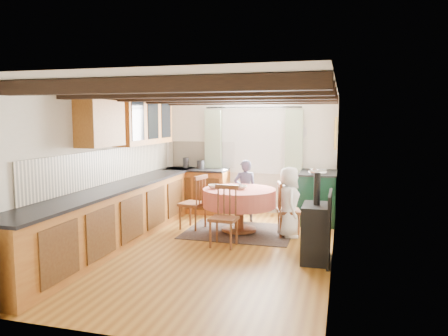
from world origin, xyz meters
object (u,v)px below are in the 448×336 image
(chair_right, at_px, (289,209))
(cup, at_px, (240,187))
(chair_left, at_px, (193,202))
(aga_range, at_px, (318,196))
(child_far, at_px, (245,191))
(dining_table, at_px, (239,211))
(chair_near, at_px, (224,216))
(cast_iron_stove, at_px, (316,217))
(child_right, at_px, (289,202))

(chair_right, distance_m, cup, 0.90)
(chair_left, xyz_separation_m, aga_range, (2.13, 1.14, -0.00))
(child_far, bearing_deg, dining_table, 77.82)
(dining_table, relative_size, chair_near, 1.34)
(dining_table, relative_size, cup, 13.86)
(cast_iron_stove, bearing_deg, cup, 139.46)
(chair_right, height_order, cup, chair_right)
(chair_near, distance_m, child_far, 1.69)
(aga_range, xyz_separation_m, child_far, (-1.35, -0.34, 0.11))
(chair_left, bearing_deg, chair_right, 101.75)
(chair_left, height_order, child_far, child_far)
(cup, bearing_deg, child_right, -1.27)
(chair_near, bearing_deg, cup, 87.86)
(cast_iron_stove, bearing_deg, chair_right, 113.41)
(dining_table, distance_m, child_right, 0.89)
(aga_range, height_order, cup, aga_range)
(dining_table, height_order, cup, cup)
(aga_range, xyz_separation_m, cup, (-1.24, -1.19, 0.31))
(chair_near, xyz_separation_m, chair_left, (-0.82, 0.89, 0.02))
(aga_range, bearing_deg, cast_iron_stove, -87.32)
(child_far, height_order, cup, child_far)
(cast_iron_stove, bearing_deg, child_far, 126.00)
(chair_left, relative_size, aga_range, 0.92)
(cast_iron_stove, bearing_deg, chair_left, 151.65)
(aga_range, distance_m, cast_iron_stove, 2.35)
(chair_left, xyz_separation_m, chair_right, (1.72, -0.01, -0.03))
(chair_near, distance_m, chair_left, 1.21)
(dining_table, bearing_deg, child_far, 95.40)
(chair_right, relative_size, aga_range, 0.86)
(child_far, distance_m, child_right, 1.28)
(cast_iron_stove, relative_size, cup, 13.59)
(chair_left, height_order, chair_right, chair_left)
(chair_left, relative_size, child_right, 0.83)
(dining_table, height_order, child_far, child_far)
(cast_iron_stove, height_order, child_far, cast_iron_stove)
(chair_left, relative_size, chair_right, 1.08)
(chair_near, relative_size, cast_iron_stove, 0.76)
(aga_range, relative_size, child_far, 0.89)
(chair_right, bearing_deg, aga_range, -34.18)
(child_right, bearing_deg, chair_near, 117.83)
(dining_table, bearing_deg, chair_near, -92.29)
(chair_near, distance_m, cast_iron_stove, 1.46)
(chair_near, bearing_deg, child_far, 93.92)
(chair_near, bearing_deg, cast_iron_stove, -10.17)
(child_right, xyz_separation_m, cup, (-0.83, 0.02, 0.21))
(chair_near, relative_size, chair_left, 0.96)
(dining_table, bearing_deg, chair_right, 0.01)
(dining_table, xyz_separation_m, chair_near, (-0.04, -0.88, 0.09))
(child_far, relative_size, child_right, 1.01)
(chair_right, height_order, child_right, child_right)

